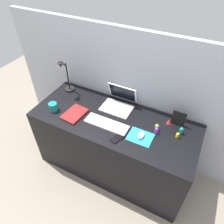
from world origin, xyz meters
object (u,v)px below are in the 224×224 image
picture_frame (179,118)px  toy_figurine_teal (181,130)px  laptop (119,101)px  desk_lamp (66,77)px  coffee_mug (53,107)px  toy_figurine_lime (157,127)px  cell_phone (118,138)px  toy_figurine_yellow (178,135)px  toy_figurine_red (169,121)px  mouse (141,135)px  keyboard (106,124)px  toy_figurine_purple (156,130)px  notebook_pad (74,114)px

picture_frame → toy_figurine_teal: (0.05, -0.10, -0.04)m
laptop → desk_lamp: (-0.61, -0.04, 0.12)m
coffee_mug → toy_figurine_lime: bearing=12.0°
cell_phone → toy_figurine_lime: bearing=68.0°
cell_phone → toy_figurine_yellow: bearing=52.2°
toy_figurine_lime → toy_figurine_red: size_ratio=1.17×
mouse → toy_figurine_lime: toy_figurine_lime is taller
coffee_mug → mouse: bearing=4.1°
keyboard → toy_figurine_yellow: size_ratio=7.88×
keyboard → cell_phone: 0.19m
mouse → toy_figurine_purple: toy_figurine_purple is taller
laptop → toy_figurine_teal: (0.65, -0.09, -0.02)m
coffee_mug → toy_figurine_lime: coffee_mug is taller
toy_figurine_yellow → laptop: bearing=166.0°
desk_lamp → coffee_mug: (0.06, -0.32, -0.14)m
notebook_pad → picture_frame: bearing=24.3°
desk_lamp → toy_figurine_teal: bearing=-2.7°
coffee_mug → toy_figurine_red: size_ratio=1.68×
desk_lamp → cell_phone: bearing=-25.1°
toy_figurine_red → toy_figurine_teal: (0.13, -0.07, 0.01)m
mouse → picture_frame: picture_frame is taller
keyboard → desk_lamp: desk_lamp is taller
keyboard → toy_figurine_lime: 0.45m
toy_figurine_purple → picture_frame: bearing=54.7°
laptop → picture_frame: size_ratio=2.00×
desk_lamp → notebook_pad: 0.44m
cell_phone → toy_figurine_purple: 0.35m
toy_figurine_red → toy_figurine_yellow: bearing=-50.8°
keyboard → desk_lamp: size_ratio=1.08×
picture_frame → notebook_pad: bearing=-160.3°
laptop → mouse: bearing=-39.9°
toy_figurine_purple → toy_figurine_lime: (-0.01, 0.04, 0.00)m
picture_frame → coffee_mug: (-1.14, -0.36, -0.03)m
coffee_mug → toy_figurine_yellow: size_ratio=1.60×
keyboard → toy_figurine_teal: 0.66m
cell_phone → toy_figurine_red: size_ratio=2.58×
picture_frame → toy_figurine_purple: picture_frame is taller
laptop → toy_figurine_lime: bearing=-18.3°
coffee_mug → toy_figurine_teal: 1.22m
mouse → notebook_pad: (-0.67, -0.03, -0.01)m
picture_frame → toy_figurine_lime: picture_frame is taller
cell_phone → notebook_pad: size_ratio=0.53×
keyboard → notebook_pad: size_ratio=1.71×
toy_figurine_lime → toy_figurine_red: toy_figurine_lime is taller
keyboard → picture_frame: bearing=28.2°
mouse → toy_figurine_lime: (0.09, 0.15, 0.01)m
mouse → cell_phone: 0.20m
mouse → toy_figurine_lime: 0.17m
toy_figurine_red → mouse: bearing=-122.4°
toy_figurine_purple → toy_figurine_yellow: bearing=10.7°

